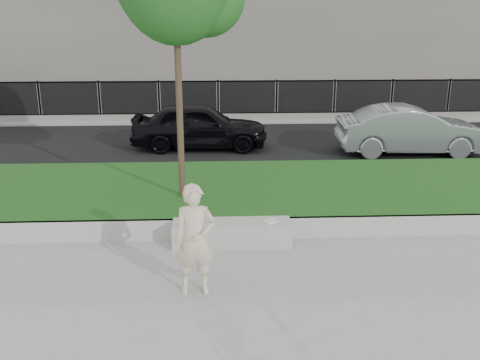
{
  "coord_description": "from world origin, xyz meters",
  "views": [
    {
      "loc": [
        -0.7,
        -8.02,
        3.96
      ],
      "look_at": [
        -0.27,
        1.2,
        1.08
      ],
      "focal_mm": 40.0,
      "sensor_mm": 36.0,
      "label": 1
    }
  ],
  "objects_px": {
    "stone_bench": "(232,233)",
    "book": "(271,221)",
    "car_silver": "(411,130)",
    "man": "(195,240)",
    "car_dark": "(200,126)"
  },
  "relations": [
    {
      "from": "stone_bench",
      "to": "car_dark",
      "type": "distance_m",
      "value": 7.14
    },
    {
      "from": "stone_bench",
      "to": "car_dark",
      "type": "bearing_deg",
      "value": 96.08
    },
    {
      "from": "man",
      "to": "book",
      "type": "bearing_deg",
      "value": 49.2
    },
    {
      "from": "stone_bench",
      "to": "man",
      "type": "xyz_separation_m",
      "value": [
        -0.59,
        -1.68,
        0.62
      ]
    },
    {
      "from": "car_dark",
      "to": "car_silver",
      "type": "distance_m",
      "value": 6.21
    },
    {
      "from": "book",
      "to": "car_dark",
      "type": "distance_m",
      "value": 7.27
    },
    {
      "from": "book",
      "to": "car_dark",
      "type": "xyz_separation_m",
      "value": [
        -1.44,
        7.12,
        0.29
      ]
    },
    {
      "from": "stone_bench",
      "to": "book",
      "type": "xyz_separation_m",
      "value": [
        0.68,
        -0.04,
        0.23
      ]
    },
    {
      "from": "book",
      "to": "car_silver",
      "type": "bearing_deg",
      "value": 25.01
    },
    {
      "from": "car_dark",
      "to": "man",
      "type": "bearing_deg",
      "value": -176.94
    },
    {
      "from": "stone_bench",
      "to": "car_silver",
      "type": "relative_size",
      "value": 0.5
    },
    {
      "from": "man",
      "to": "book",
      "type": "distance_m",
      "value": 2.12
    },
    {
      "from": "stone_bench",
      "to": "car_silver",
      "type": "distance_m",
      "value": 8.19
    },
    {
      "from": "car_silver",
      "to": "man",
      "type": "bearing_deg",
      "value": 145.22
    },
    {
      "from": "man",
      "to": "car_silver",
      "type": "bearing_deg",
      "value": 49.5
    }
  ]
}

